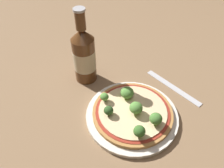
# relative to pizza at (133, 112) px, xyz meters

# --- Properties ---
(ground_plane) EXTENTS (3.00, 3.00, 0.00)m
(ground_plane) POSITION_rel_pizza_xyz_m (0.01, 0.03, -0.02)
(ground_plane) COLOR #846647
(plate) EXTENTS (0.24, 0.24, 0.01)m
(plate) POSITION_rel_pizza_xyz_m (-0.00, 0.00, -0.01)
(plate) COLOR silver
(plate) RESTS_ON ground_plane
(pizza) EXTENTS (0.21, 0.21, 0.01)m
(pizza) POSITION_rel_pizza_xyz_m (0.00, 0.00, 0.00)
(pizza) COLOR #B77F42
(pizza) RESTS_ON plate
(broccoli_floret_0) EXTENTS (0.03, 0.03, 0.03)m
(broccoli_floret_0) POSITION_rel_pizza_xyz_m (-0.04, -0.06, 0.03)
(broccoli_floret_0) COLOR #6B8E51
(broccoli_floret_0) RESTS_ON pizza
(broccoli_floret_1) EXTENTS (0.02, 0.02, 0.03)m
(broccoli_floret_1) POSITION_rel_pizza_xyz_m (-0.04, 0.07, 0.02)
(broccoli_floret_1) COLOR #6B8E51
(broccoli_floret_1) RESTS_ON pizza
(broccoli_floret_2) EXTENTS (0.04, 0.04, 0.03)m
(broccoli_floret_2) POSITION_rel_pizza_xyz_m (0.02, 0.04, 0.02)
(broccoli_floret_2) COLOR #6B8E51
(broccoli_floret_2) RESTS_ON pizza
(broccoli_floret_3) EXTENTS (0.03, 0.03, 0.03)m
(broccoli_floret_3) POSITION_rel_pizza_xyz_m (0.00, -0.01, 0.03)
(broccoli_floret_3) COLOR #6B8E51
(broccoli_floret_3) RESTS_ON pizza
(broccoli_floret_4) EXTENTS (0.02, 0.02, 0.03)m
(broccoli_floret_4) POSITION_rel_pizza_xyz_m (-0.06, 0.03, 0.02)
(broccoli_floret_4) COLOR #6B8E51
(broccoli_floret_4) RESTS_ON pizza
(broccoli_floret_5) EXTENTS (0.03, 0.03, 0.03)m
(broccoli_floret_5) POSITION_rel_pizza_xyz_m (0.01, -0.06, 0.03)
(broccoli_floret_5) COLOR #6B8E51
(broccoli_floret_5) RESTS_ON pizza
(beer_bottle) EXTENTS (0.07, 0.07, 0.23)m
(beer_bottle) POSITION_rel_pizza_xyz_m (-0.01, 0.20, 0.07)
(beer_bottle) COLOR #563319
(beer_bottle) RESTS_ON ground_plane
(fork) EXTENTS (0.03, 0.19, 0.00)m
(fork) POSITION_rel_pizza_xyz_m (0.17, 0.00, -0.02)
(fork) COLOR silver
(fork) RESTS_ON ground_plane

